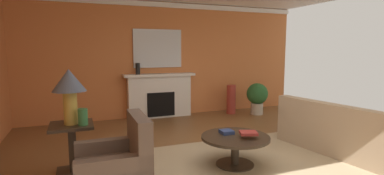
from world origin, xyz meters
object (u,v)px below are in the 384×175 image
at_px(table_lamp, 69,86).
at_px(vase_mantel_left, 138,69).
at_px(coffee_table, 235,144).
at_px(fireplace, 160,97).
at_px(mantel_mirror, 158,48).
at_px(vase_tall_corner, 231,99).
at_px(potted_plant, 257,96).
at_px(armchair_near_window, 116,172).
at_px(sofa, 342,135).
at_px(side_table, 72,145).
at_px(vase_on_side_table, 83,117).

height_order(table_lamp, vase_mantel_left, table_lamp).
relative_size(coffee_table, table_lamp, 1.33).
xyz_separation_m(fireplace, coffee_table, (0.19, -3.47, -0.19)).
relative_size(mantel_mirror, vase_tall_corner, 1.60).
height_order(fireplace, vase_tall_corner, fireplace).
height_order(table_lamp, potted_plant, table_lamp).
bearing_deg(vase_mantel_left, armchair_near_window, -105.24).
height_order(sofa, coffee_table, sofa).
bearing_deg(table_lamp, armchair_near_window, -62.28).
bearing_deg(potted_plant, vase_tall_corner, 151.33).
xyz_separation_m(armchair_near_window, coffee_table, (1.75, 0.30, 0.03)).
distance_m(sofa, table_lamp, 4.32).
relative_size(coffee_table, potted_plant, 1.20).
xyz_separation_m(mantel_mirror, sofa, (2.12, -3.77, -1.44)).
bearing_deg(coffee_table, side_table, 165.19).
height_order(armchair_near_window, table_lamp, table_lamp).
relative_size(mantel_mirror, potted_plant, 1.49).
xyz_separation_m(side_table, potted_plant, (4.53, 2.26, 0.09)).
bearing_deg(sofa, armchair_near_window, -177.97).
xyz_separation_m(coffee_table, vase_tall_corner, (1.71, 3.17, 0.05)).
xyz_separation_m(sofa, armchair_near_window, (-3.68, -0.13, 0.01)).
bearing_deg(vase_tall_corner, sofa, -86.25).
distance_m(table_lamp, vase_tall_corner, 4.78).
height_order(mantel_mirror, armchair_near_window, mantel_mirror).
bearing_deg(mantel_mirror, vase_mantel_left, -162.82).
bearing_deg(vase_mantel_left, fireplace, 5.11).
xyz_separation_m(fireplace, vase_on_side_table, (-1.88, -3.01, 0.28)).
relative_size(table_lamp, vase_tall_corner, 0.97).
height_order(armchair_near_window, vase_tall_corner, armchair_near_window).
bearing_deg(sofa, mantel_mirror, 119.33).
distance_m(fireplace, vase_on_side_table, 3.56).
relative_size(fireplace, side_table, 2.57).
distance_m(coffee_table, vase_on_side_table, 2.17).
bearing_deg(fireplace, vase_tall_corner, -8.96).
xyz_separation_m(vase_tall_corner, vase_mantel_left, (-2.45, 0.25, 0.86)).
bearing_deg(sofa, side_table, 169.62).
relative_size(table_lamp, potted_plant, 0.90).
bearing_deg(potted_plant, fireplace, 165.90).
bearing_deg(mantel_mirror, fireplace, -90.00).
bearing_deg(vase_tall_corner, side_table, -146.65).
height_order(vase_mantel_left, vase_on_side_table, vase_mantel_left).
bearing_deg(armchair_near_window, potted_plant, 37.79).
xyz_separation_m(mantel_mirror, vase_tall_corner, (1.90, -0.42, -1.35)).
bearing_deg(coffee_table, mantel_mirror, 92.95).
bearing_deg(armchair_near_window, fireplace, 67.49).
height_order(sofa, side_table, sofa).
xyz_separation_m(vase_on_side_table, potted_plant, (4.38, 2.38, -0.32)).
bearing_deg(table_lamp, vase_mantel_left, 62.39).
bearing_deg(mantel_mirror, vase_on_side_table, -121.07).
bearing_deg(vase_tall_corner, armchair_near_window, -134.88).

